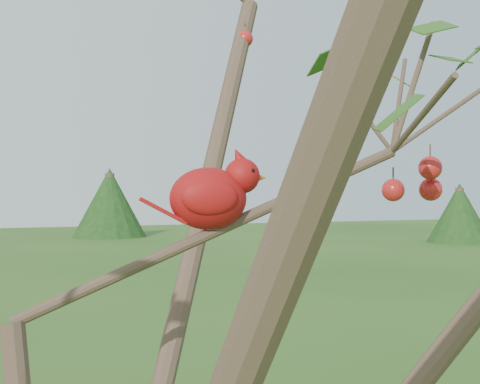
{
  "coord_description": "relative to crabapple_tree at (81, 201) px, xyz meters",
  "views": [
    {
      "loc": [
        -0.11,
        -0.88,
        2.13
      ],
      "look_at": [
        0.28,
        0.07,
        2.13
      ],
      "focal_mm": 50.0,
      "sensor_mm": 36.0,
      "label": 1
    }
  ],
  "objects": [
    {
      "name": "crabapple_tree",
      "position": [
        0.0,
        0.0,
        0.0
      ],
      "size": [
        2.35,
        2.05,
        2.95
      ],
      "color": "#463325",
      "rests_on": "ground"
    },
    {
      "name": "cardinal",
      "position": [
        0.21,
        0.1,
        0.01
      ],
      "size": [
        0.2,
        0.11,
        0.14
      ],
      "rotation": [
        0.0,
        0.0,
        -0.16
      ],
      "color": "#B80F13",
      "rests_on": "ground"
    }
  ]
}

